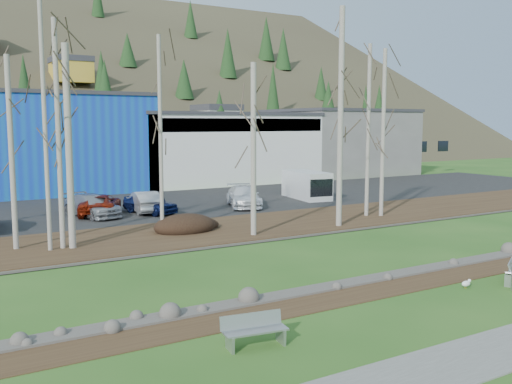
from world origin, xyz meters
TOP-DOWN VIEW (x-y plane):
  - ground at (0.00, 0.00)m, footprint 200.00×200.00m
  - dirt_strip at (0.00, 2.10)m, footprint 80.00×1.80m
  - near_bank_rocks at (0.00, 3.10)m, footprint 80.00×0.80m
  - river at (0.00, 7.20)m, footprint 80.00×8.00m
  - far_bank_rocks at (0.00, 11.30)m, footprint 80.00×0.80m
  - far_bank at (0.00, 14.50)m, footprint 80.00×7.00m
  - parking_lot at (0.00, 25.00)m, footprint 80.00×14.00m
  - building_blue at (-6.00, 39.00)m, footprint 20.40×12.24m
  - building_white at (12.00, 38.98)m, footprint 18.36×12.24m
  - building_grey at (28.00, 39.00)m, footprint 14.28×12.24m
  - hillside at (0.00, 84.00)m, footprint 160.00×72.00m
  - bench_intact at (-6.38, -0.06)m, footprint 1.76×0.76m
  - seagull at (2.67, 0.63)m, footprint 0.44×0.21m
  - dirt_mound at (-1.76, 14.89)m, footprint 3.36×2.37m
  - birch_0 at (-10.02, 14.84)m, footprint 0.24×0.24m
  - birch_1 at (-8.77, 13.74)m, footprint 0.19×0.19m
  - birch_2 at (-7.80, 13.72)m, footprint 0.31×0.31m
  - birch_3 at (-8.18, 13.92)m, footprint 0.23×0.23m
  - birch_4 at (0.80, 12.14)m, footprint 0.28×0.28m
  - birch_5 at (-2.95, 15.05)m, footprint 0.20×0.20m
  - birch_6 at (6.18, 12.05)m, footprint 0.20×0.20m
  - birch_7 at (6.17, 11.99)m, footprint 0.31×0.31m
  - birch_8 at (10.55, 13.33)m, footprint 0.25×0.25m
  - birch_9 at (9.80, 13.82)m, footprint 0.24×0.24m
  - car_1 at (-4.05, 22.55)m, footprint 3.79×5.06m
  - car_2 at (-4.68, 22.08)m, footprint 3.03×4.96m
  - car_3 at (-1.23, 21.45)m, footprint 2.81×4.24m
  - car_4 at (-1.40, 22.09)m, footprint 1.84×4.23m
  - car_5 at (5.25, 21.01)m, footprint 3.53×5.18m
  - van_white at (11.43, 22.16)m, footprint 2.58×4.88m

SIDE VIEW (x-z plane):
  - ground at x=0.00m, z-range 0.00..0.00m
  - near_bank_rocks at x=0.00m, z-range -0.25..0.25m
  - river at x=0.00m, z-range -0.45..0.45m
  - far_bank_rocks at x=0.00m, z-range -0.23..0.23m
  - dirt_strip at x=0.00m, z-range 0.00..0.03m
  - parking_lot at x=0.00m, z-range 0.00..0.14m
  - far_bank at x=0.00m, z-range 0.00..0.15m
  - seagull at x=2.67m, z-range 0.02..0.33m
  - bench_intact at x=-6.38m, z-range 0.00..0.85m
  - dirt_mound at x=-1.76m, z-range 0.15..0.81m
  - car_1 at x=-4.05m, z-range 0.14..1.42m
  - car_3 at x=-1.23m, z-range 0.14..1.48m
  - car_2 at x=-4.68m, z-range 0.14..1.48m
  - car_4 at x=-1.40m, z-range 0.14..1.49m
  - car_5 at x=5.25m, z-range 0.14..1.53m
  - van_white at x=11.43m, z-range 0.14..2.17m
  - building_white at x=12.00m, z-range 0.01..6.81m
  - building_grey at x=28.00m, z-range 0.01..7.31m
  - building_blue at x=-6.00m, z-range 0.01..8.31m
  - birch_4 at x=0.80m, z-range 0.15..8.72m
  - birch_0 at x=-10.02m, z-range 0.15..8.72m
  - birch_6 at x=6.18m, z-range 0.15..8.95m
  - birch_2 at x=-7.80m, z-range 0.15..9.23m
  - birch_5 at x=-2.95m, z-range 0.15..10.14m
  - birch_8 at x=10.55m, z-range 0.15..10.15m
  - birch_3 at x=-8.18m, z-range 0.15..10.30m
  - birch_9 at x=9.80m, z-range 0.15..10.43m
  - birch_1 at x=-8.77m, z-range 0.15..11.48m
  - birch_7 at x=6.17m, z-range 0.15..11.91m
  - hillside at x=0.00m, z-range 0.00..35.00m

